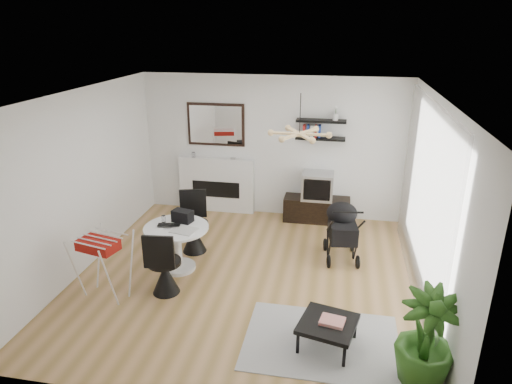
% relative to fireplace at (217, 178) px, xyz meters
% --- Properties ---
extents(floor, '(5.00, 5.00, 0.00)m').
position_rel_fireplace_xyz_m(floor, '(1.10, -2.42, -0.69)').
color(floor, olive).
rests_on(floor, ground).
extents(ceiling, '(5.00, 5.00, 0.00)m').
position_rel_fireplace_xyz_m(ceiling, '(1.10, -2.42, 2.01)').
color(ceiling, white).
rests_on(ceiling, wall_back).
extents(wall_back, '(5.00, 0.00, 5.00)m').
position_rel_fireplace_xyz_m(wall_back, '(1.10, 0.08, 0.66)').
color(wall_back, white).
rests_on(wall_back, floor).
extents(wall_left, '(0.00, 5.00, 5.00)m').
position_rel_fireplace_xyz_m(wall_left, '(-1.40, -2.42, 0.66)').
color(wall_left, white).
rests_on(wall_left, floor).
extents(wall_right, '(0.00, 5.00, 5.00)m').
position_rel_fireplace_xyz_m(wall_right, '(3.60, -2.42, 0.66)').
color(wall_right, white).
rests_on(wall_right, floor).
extents(sheer_curtain, '(0.04, 3.60, 2.60)m').
position_rel_fireplace_xyz_m(sheer_curtain, '(3.50, -2.22, 0.66)').
color(sheer_curtain, white).
rests_on(sheer_curtain, wall_right).
extents(fireplace, '(1.50, 0.17, 2.16)m').
position_rel_fireplace_xyz_m(fireplace, '(0.00, 0.00, 0.00)').
color(fireplace, white).
rests_on(fireplace, floor).
extents(shelf_lower, '(0.90, 0.25, 0.04)m').
position_rel_fireplace_xyz_m(shelf_lower, '(2.00, -0.05, 0.91)').
color(shelf_lower, black).
rests_on(shelf_lower, wall_back).
extents(shelf_upper, '(0.90, 0.25, 0.04)m').
position_rel_fireplace_xyz_m(shelf_upper, '(2.00, -0.05, 1.23)').
color(shelf_upper, black).
rests_on(shelf_upper, wall_back).
extents(pendant_lamp, '(0.90, 0.90, 0.10)m').
position_rel_fireplace_xyz_m(pendant_lamp, '(1.80, -2.12, 1.46)').
color(pendant_lamp, tan).
rests_on(pendant_lamp, ceiling).
extents(tv_console, '(1.24, 0.43, 0.46)m').
position_rel_fireplace_xyz_m(tv_console, '(2.00, -0.15, -0.45)').
color(tv_console, black).
rests_on(tv_console, floor).
extents(crt_tv, '(0.58, 0.50, 0.50)m').
position_rel_fireplace_xyz_m(crt_tv, '(2.00, -0.15, 0.03)').
color(crt_tv, '#A9A9AB').
rests_on(crt_tv, tv_console).
extents(dining_table, '(0.97, 0.97, 0.71)m').
position_rel_fireplace_xyz_m(dining_table, '(0.02, -2.38, -0.22)').
color(dining_table, white).
rests_on(dining_table, floor).
extents(laptop, '(0.37, 0.28, 0.03)m').
position_rel_fireplace_xyz_m(laptop, '(-0.08, -2.43, 0.04)').
color(laptop, black).
rests_on(laptop, dining_table).
extents(black_bag, '(0.34, 0.26, 0.18)m').
position_rel_fireplace_xyz_m(black_bag, '(0.06, -2.17, 0.12)').
color(black_bag, black).
rests_on(black_bag, dining_table).
extents(newspaper, '(0.41, 0.36, 0.01)m').
position_rel_fireplace_xyz_m(newspaper, '(0.18, -2.48, 0.03)').
color(newspaper, silver).
rests_on(newspaper, dining_table).
extents(drinking_glass, '(0.06, 0.06, 0.11)m').
position_rel_fireplace_xyz_m(drinking_glass, '(-0.22, -2.25, 0.08)').
color(drinking_glass, white).
rests_on(drinking_glass, dining_table).
extents(chair_far, '(0.52, 0.53, 1.01)m').
position_rel_fireplace_xyz_m(chair_far, '(0.08, -1.75, -0.37)').
color(chair_far, black).
rests_on(chair_far, floor).
extents(chair_near, '(0.47, 0.49, 0.98)m').
position_rel_fireplace_xyz_m(chair_near, '(0.07, -3.05, -0.38)').
color(chair_near, black).
rests_on(chair_near, floor).
extents(drying_rack, '(0.73, 0.70, 0.92)m').
position_rel_fireplace_xyz_m(drying_rack, '(-0.71, -3.28, -0.20)').
color(drying_rack, white).
rests_on(drying_rack, floor).
extents(stroller, '(0.61, 0.86, 1.00)m').
position_rel_fireplace_xyz_m(stroller, '(2.48, -1.53, -0.25)').
color(stroller, black).
rests_on(stroller, floor).
extents(rug, '(1.83, 1.32, 0.01)m').
position_rel_fireplace_xyz_m(rug, '(2.29, -3.72, -0.68)').
color(rug, gray).
rests_on(rug, floor).
extents(coffee_table, '(0.76, 0.76, 0.32)m').
position_rel_fireplace_xyz_m(coffee_table, '(2.35, -3.77, -0.39)').
color(coffee_table, black).
rests_on(coffee_table, rug).
extents(magazines, '(0.31, 0.27, 0.04)m').
position_rel_fireplace_xyz_m(magazines, '(2.40, -3.78, -0.33)').
color(magazines, '#DB4136').
rests_on(magazines, coffee_table).
extents(potted_plant, '(0.68, 0.68, 1.11)m').
position_rel_fireplace_xyz_m(potted_plant, '(3.35, -4.17, -0.13)').
color(potted_plant, '#285618').
rests_on(potted_plant, floor).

